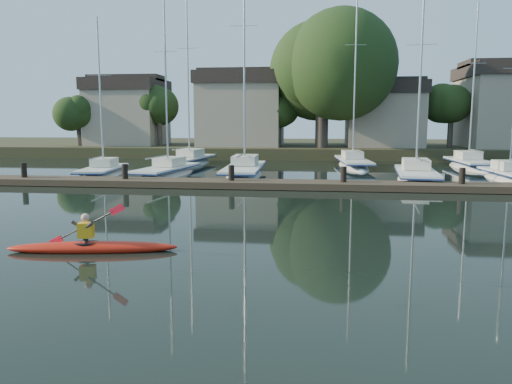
# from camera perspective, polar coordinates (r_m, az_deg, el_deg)

# --- Properties ---
(ground) EXTENTS (160.00, 160.00, 0.00)m
(ground) POSITION_cam_1_polar(r_m,az_deg,el_deg) (13.12, -0.20, -7.97)
(ground) COLOR black
(ground) RESTS_ON ground
(kayak) EXTENTS (4.80, 1.37, 1.52)m
(kayak) POSITION_cam_1_polar(r_m,az_deg,el_deg) (14.79, -18.30, -5.78)
(kayak) COLOR red
(kayak) RESTS_ON ground
(dock) EXTENTS (34.00, 2.00, 1.80)m
(dock) POSITION_cam_1_polar(r_m,az_deg,el_deg) (26.76, 3.52, 0.88)
(dock) COLOR #433426
(dock) RESTS_ON ground
(sailboat_0) EXTENTS (2.76, 7.26, 11.24)m
(sailboat_0) POSITION_cam_1_polar(r_m,az_deg,el_deg) (33.94, -17.07, 1.45)
(sailboat_0) COLOR silver
(sailboat_0) RESTS_ON ground
(sailboat_1) EXTENTS (3.22, 8.56, 13.66)m
(sailboat_1) POSITION_cam_1_polar(r_m,az_deg,el_deg) (33.03, -10.15, 1.51)
(sailboat_1) COLOR silver
(sailboat_1) RESTS_ON ground
(sailboat_2) EXTENTS (2.57, 9.89, 16.27)m
(sailboat_2) POSITION_cam_1_polar(r_m,az_deg,el_deg) (32.39, -1.36, 1.47)
(sailboat_2) COLOR silver
(sailboat_2) RESTS_ON ground
(sailboat_3) EXTENTS (3.11, 8.76, 13.82)m
(sailboat_3) POSITION_cam_1_polar(r_m,az_deg,el_deg) (31.37, 17.78, 0.84)
(sailboat_3) COLOR silver
(sailboat_3) RESTS_ON ground
(sailboat_4) EXTENTS (2.48, 6.93, 11.57)m
(sailboat_4) POSITION_cam_1_polar(r_m,az_deg,el_deg) (33.68, 27.03, 0.85)
(sailboat_4) COLOR silver
(sailboat_4) RESTS_ON ground
(sailboat_5) EXTENTS (3.25, 9.67, 15.69)m
(sailboat_5) POSITION_cam_1_polar(r_m,az_deg,el_deg) (40.36, -7.71, 2.78)
(sailboat_5) COLOR silver
(sailboat_5) RESTS_ON ground
(sailboat_6) EXTENTS (2.79, 10.06, 15.80)m
(sailboat_6) POSITION_cam_1_polar(r_m,az_deg,el_deg) (39.55, 11.01, 2.60)
(sailboat_6) COLOR silver
(sailboat_6) RESTS_ON ground
(sailboat_7) EXTENTS (2.38, 8.39, 13.45)m
(sailboat_7) POSITION_cam_1_polar(r_m,az_deg,el_deg) (40.99, 23.17, 2.26)
(sailboat_7) COLOR silver
(sailboat_7) RESTS_ON ground
(shore) EXTENTS (90.00, 25.25, 12.75)m
(shore) POSITION_cam_1_polar(r_m,az_deg,el_deg) (52.78, 7.05, 7.82)
(shore) COLOR #2C381C
(shore) RESTS_ON ground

